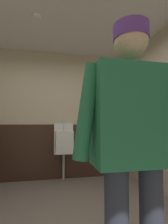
# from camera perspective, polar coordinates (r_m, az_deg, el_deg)

# --- Properties ---
(wall_back) EXTENTS (3.88, 0.12, 2.69)m
(wall_back) POSITION_cam_1_polar(r_m,az_deg,el_deg) (3.70, -9.48, -0.74)
(wall_back) COLOR beige
(wall_back) RESTS_ON ground_plane
(wainscot_band_back) EXTENTS (3.28, 0.03, 1.12)m
(wainscot_band_back) POSITION_cam_1_polar(r_m,az_deg,el_deg) (3.67, -9.57, -13.01)
(wainscot_band_back) COLOR #382319
(wainscot_band_back) RESTS_ON ground_plane
(downlight_far) EXTENTS (0.14, 0.14, 0.03)m
(downlight_far) POSITION_cam_1_polar(r_m,az_deg,el_deg) (2.88, -15.73, 28.51)
(downlight_far) COLOR white
(urinal_solo) EXTENTS (0.40, 0.34, 1.24)m
(urinal_solo) POSITION_cam_1_polar(r_m,az_deg,el_deg) (3.51, -6.75, -9.91)
(urinal_solo) COLOR white
(urinal_solo) RESTS_ON ground_plane
(person) EXTENTS (0.70, 0.60, 1.76)m
(person) POSITION_cam_1_polar(r_m,az_deg,el_deg) (1.06, 16.42, -9.10)
(person) COLOR #2D3342
(person) RESTS_ON ground_plane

